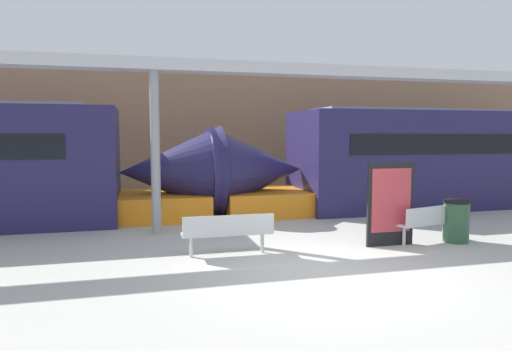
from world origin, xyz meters
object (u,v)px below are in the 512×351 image
object	(u,v)px
bench_far	(428,220)
support_column_near	(155,154)
bench_near	(228,231)
train_left	(438,161)
poster_board	(390,204)
trash_bin	(456,221)

from	to	relation	value
bench_far	support_column_near	world-z (taller)	support_column_near
bench_near	train_left	bearing A→B (deg)	30.19
train_left	poster_board	world-z (taller)	train_left
train_left	support_column_near	xyz separation A→B (m)	(-9.35, -2.18, 0.43)
poster_board	support_column_near	bearing A→B (deg)	152.81
trash_bin	support_column_near	bearing A→B (deg)	158.49
trash_bin	poster_board	distance (m)	1.67
bench_far	poster_board	distance (m)	1.02
train_left	bench_near	distance (m)	9.34
trash_bin	support_column_near	distance (m)	7.02
bench_near	trash_bin	world-z (taller)	trash_bin
train_left	bench_far	world-z (taller)	train_left
support_column_near	poster_board	bearing A→B (deg)	-27.19
bench_far	poster_board	world-z (taller)	poster_board
poster_board	bench_far	bearing A→B (deg)	0.37
trash_bin	poster_board	bearing A→B (deg)	177.80
bench_far	bench_near	bearing A→B (deg)	165.56
support_column_near	train_left	bearing A→B (deg)	13.13
bench_near	poster_board	distance (m)	3.54
poster_board	support_column_near	size ratio (longest dim) A/B	0.46
trash_bin	train_left	bearing A→B (deg)	57.81
bench_near	support_column_near	xyz separation A→B (m)	(-1.27, 2.40, 1.42)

